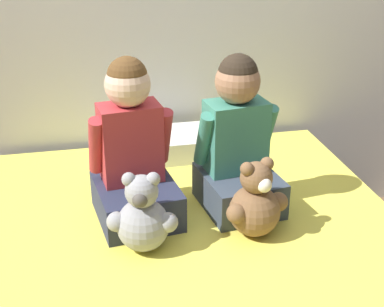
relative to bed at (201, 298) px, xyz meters
The scene contains 6 objects.
bed is the anchor object (origin of this frame).
child_on_left 0.62m from the bed, 131.07° to the left, with size 0.35×0.38×0.64m.
child_on_right 0.62m from the bed, 51.01° to the left, with size 0.34×0.36×0.62m.
teddy_bear_held_by_left_child 0.44m from the bed, behind, with size 0.25×0.19×0.30m.
teddy_bear_held_by_right_child 0.44m from the bed, ahead, with size 0.25×0.19×0.31m.
pillow_at_headboard 0.83m from the bed, 90.00° to the left, with size 0.46×0.28×0.11m.
Camera 1 is at (-0.37, -1.61, 1.64)m, focal length 50.00 mm.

